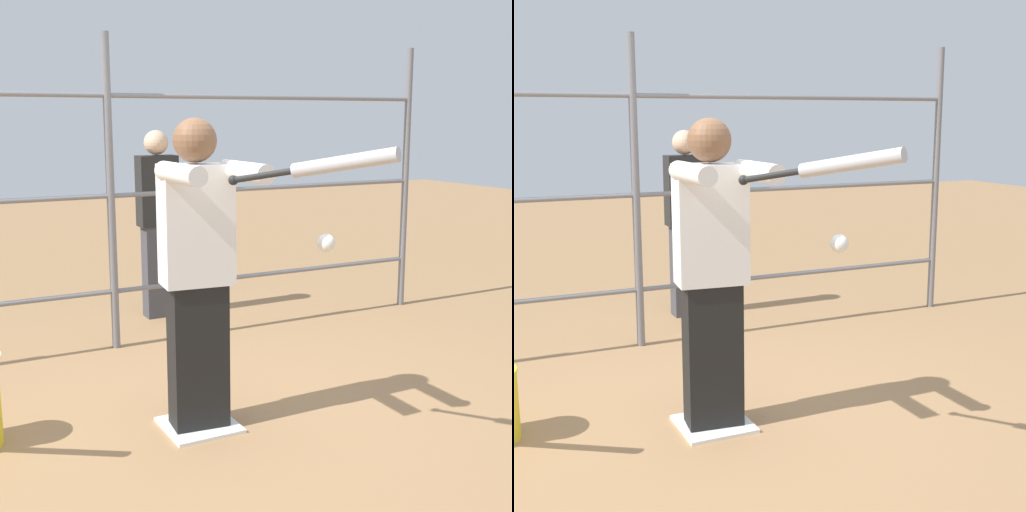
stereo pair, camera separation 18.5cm
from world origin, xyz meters
TOP-DOWN VIEW (x-y plane):
  - ground_plane at (0.00, 0.00)m, footprint 24.00×24.00m
  - home_plate at (0.00, 0.00)m, footprint 0.40×0.40m
  - fence_backstop at (0.00, -1.60)m, footprint 5.52×0.06m
  - batter at (0.00, 0.02)m, footprint 0.44×0.61m
  - baseball_bat_swinging at (-0.26, 0.89)m, footprint 0.48×0.74m
  - softball_in_flight at (-0.54, 0.45)m, footprint 0.10×0.10m
  - bystander_behind_fence at (-0.60, -2.28)m, footprint 0.33×0.21m

SIDE VIEW (x-z plane):
  - ground_plane at x=0.00m, z-range 0.00..0.00m
  - home_plate at x=0.00m, z-range 0.00..0.02m
  - bystander_behind_fence at x=-0.60m, z-range 0.03..1.65m
  - batter at x=0.00m, z-range 0.07..1.79m
  - softball_in_flight at x=-0.54m, z-range 1.04..1.13m
  - fence_backstop at x=0.00m, z-range 0.00..2.32m
  - baseball_bat_swinging at x=-0.26m, z-range 1.42..1.62m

